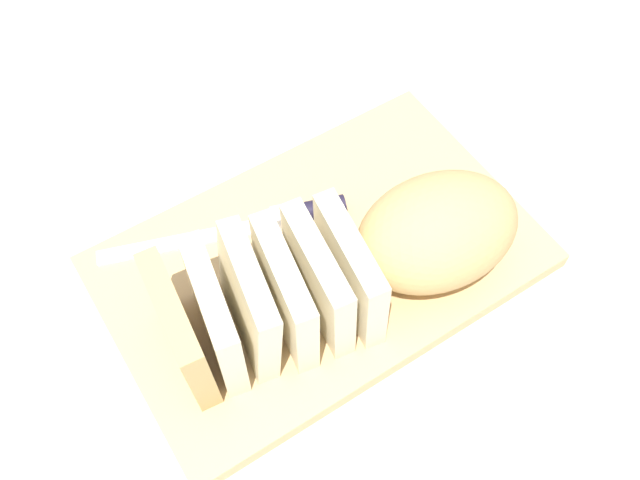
{
  "coord_description": "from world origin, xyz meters",
  "views": [
    {
      "loc": [
        0.18,
        0.31,
        0.61
      ],
      "look_at": [
        0.0,
        0.0,
        0.05
      ],
      "focal_mm": 39.82,
      "sensor_mm": 36.0,
      "label": 1
    }
  ],
  "objects": [
    {
      "name": "ground_plane",
      "position": [
        0.0,
        0.0,
        0.0
      ],
      "size": [
        3.0,
        3.0,
        0.0
      ],
      "primitive_type": "plane",
      "color": "beige"
    },
    {
      "name": "cutting_board",
      "position": [
        0.0,
        0.0,
        0.01
      ],
      "size": [
        0.42,
        0.28,
        0.02
      ],
      "primitive_type": "cube",
      "rotation": [
        0.0,
        0.0,
        0.04
      ],
      "color": "tan",
      "rests_on": "ground_plane"
    },
    {
      "name": "bread_loaf",
      "position": [
        -0.02,
        0.05,
        0.07
      ],
      "size": [
        0.34,
        0.15,
        0.1
      ],
      "rotation": [
        0.0,
        0.0,
        -0.11
      ],
      "color": "tan",
      "rests_on": "cutting_board"
    },
    {
      "name": "bread_knife",
      "position": [
        0.01,
        -0.05,
        0.03
      ],
      "size": [
        0.24,
        0.09,
        0.02
      ],
      "rotation": [
        0.0,
        0.0,
        -0.29
      ],
      "color": "silver",
      "rests_on": "cutting_board"
    },
    {
      "name": "crumb_near_knife",
      "position": [
        -0.04,
        -0.06,
        0.02
      ],
      "size": [
        0.01,
        0.01,
        0.01
      ],
      "primitive_type": "sphere",
      "color": "#A8753D",
      "rests_on": "cutting_board"
    },
    {
      "name": "crumb_near_loaf",
      "position": [
        0.02,
        0.01,
        0.02
      ],
      "size": [
        0.0,
        0.0,
        0.0
      ],
      "primitive_type": "sphere",
      "color": "#A8753D",
      "rests_on": "cutting_board"
    },
    {
      "name": "crumb_stray_left",
      "position": [
        0.02,
        0.07,
        0.02
      ],
      "size": [
        0.01,
        0.01,
        0.01
      ],
      "primitive_type": "sphere",
      "color": "#A8753D",
      "rests_on": "cutting_board"
    },
    {
      "name": "crumb_stray_right",
      "position": [
        -0.06,
        0.01,
        0.02
      ],
      "size": [
        0.0,
        0.0,
        0.0
      ],
      "primitive_type": "sphere",
      "color": "#A8753D",
      "rests_on": "cutting_board"
    }
  ]
}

